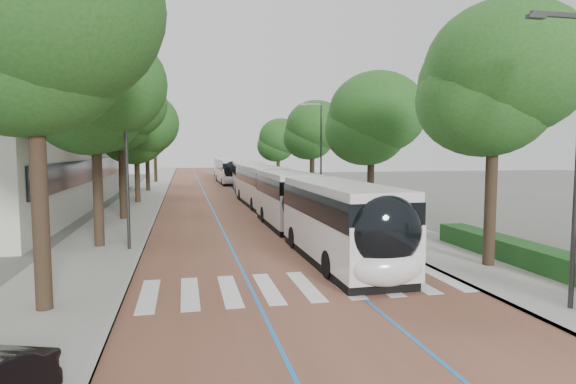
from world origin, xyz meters
TOP-DOWN VIEW (x-y plane):
  - ground at (0.00, 0.00)m, footprint 160.00×160.00m
  - road at (0.00, 40.00)m, footprint 11.00×140.00m
  - sidewalk_left at (-7.50, 40.00)m, footprint 4.00×140.00m
  - sidewalk_right at (7.50, 40.00)m, footprint 4.00×140.00m
  - kerb_left at (-5.60, 40.00)m, footprint 0.20×140.00m
  - kerb_right at (5.60, 40.00)m, footprint 0.20×140.00m
  - zebra_crossing at (0.20, 1.00)m, footprint 10.55×3.60m
  - lane_line_left at (-1.60, 40.00)m, footprint 0.12×126.00m
  - lane_line_right at (1.60, 40.00)m, footprint 0.12×126.00m
  - hedge at (9.10, 0.00)m, footprint 1.20×14.00m
  - streetlight_near at (6.62, -3.00)m, footprint 1.82×0.20m
  - streetlight_far at (6.62, 22.00)m, footprint 1.82×0.20m
  - lamp_post_left at (-6.10, 8.00)m, footprint 0.14×0.14m
  - trees_left at (-7.50, 23.15)m, footprint 6.48×60.72m
  - trees_right at (7.70, 19.86)m, footprint 5.96×47.63m
  - lead_bus at (2.34, 7.91)m, footprint 2.68×18.42m
  - bus_queued_0 at (2.41, 24.24)m, footprint 2.68×12.43m
  - bus_queued_1 at (2.86, 36.97)m, footprint 3.29×12.53m
  - bus_queued_2 at (2.19, 50.71)m, footprint 2.69×12.43m
  - bus_queued_3 at (2.53, 64.20)m, footprint 2.90×12.47m

SIDE VIEW (x-z plane):
  - ground at x=0.00m, z-range 0.00..0.00m
  - road at x=0.00m, z-range 0.00..0.02m
  - lane_line_left at x=-1.60m, z-range 0.02..0.03m
  - lane_line_right at x=1.60m, z-range 0.02..0.03m
  - zebra_crossing at x=0.20m, z-range 0.02..0.03m
  - sidewalk_left at x=-7.50m, z-range 0.00..0.12m
  - sidewalk_right at x=7.50m, z-range 0.00..0.12m
  - kerb_left at x=-5.60m, z-range -0.01..0.13m
  - kerb_right at x=5.60m, z-range -0.01..0.13m
  - hedge at x=9.10m, z-range 0.12..0.92m
  - bus_queued_0 at x=2.41m, z-range 0.02..3.22m
  - bus_queued_1 at x=2.86m, z-range 0.02..3.22m
  - bus_queued_2 at x=2.19m, z-range 0.02..3.22m
  - bus_queued_3 at x=2.53m, z-range 0.02..3.22m
  - lead_bus at x=2.34m, z-range 0.03..3.23m
  - lamp_post_left at x=-6.10m, z-range 0.12..8.12m
  - streetlight_near at x=6.62m, z-range 0.82..8.82m
  - streetlight_far at x=6.62m, z-range 0.82..8.82m
  - trees_right at x=7.70m, z-range 1.50..10.89m
  - trees_left at x=-7.50m, z-range 1.63..11.94m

